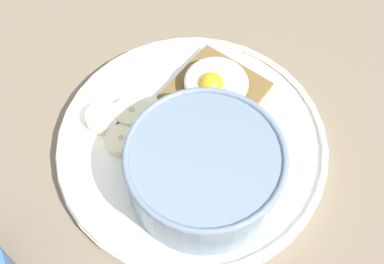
{
  "coord_description": "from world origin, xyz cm",
  "views": [
    {
      "loc": [
        6.8,
        -24.66,
        47.22
      ],
      "look_at": [
        0.0,
        0.0,
        5.0
      ],
      "focal_mm": 50.0,
      "sensor_mm": 36.0,
      "label": 1
    }
  ],
  "objects_px": {
    "oatmeal_bowl": "(205,169)",
    "banana_slice_left": "(132,114)",
    "toast_slice": "(216,92)",
    "banana_slice_back": "(103,119)",
    "banana_slice_front": "(122,141)",
    "poached_egg": "(215,83)"
  },
  "relations": [
    {
      "from": "toast_slice",
      "to": "banana_slice_back",
      "type": "bearing_deg",
      "value": -148.08
    },
    {
      "from": "toast_slice",
      "to": "poached_egg",
      "type": "relative_size",
      "value": 1.22
    },
    {
      "from": "poached_egg",
      "to": "banana_slice_back",
      "type": "bearing_deg",
      "value": -148.71
    },
    {
      "from": "toast_slice",
      "to": "poached_egg",
      "type": "height_order",
      "value": "poached_egg"
    },
    {
      "from": "banana_slice_front",
      "to": "banana_slice_back",
      "type": "height_order",
      "value": "banana_slice_back"
    },
    {
      "from": "banana_slice_left",
      "to": "banana_slice_back",
      "type": "xyz_separation_m",
      "value": [
        -0.03,
        -0.01,
        -0.0
      ]
    },
    {
      "from": "toast_slice",
      "to": "banana_slice_front",
      "type": "distance_m",
      "value": 0.11
    },
    {
      "from": "poached_egg",
      "to": "banana_slice_back",
      "type": "xyz_separation_m",
      "value": [
        -0.1,
        -0.06,
        -0.02
      ]
    },
    {
      "from": "oatmeal_bowl",
      "to": "banana_slice_front",
      "type": "xyz_separation_m",
      "value": [
        -0.09,
        0.02,
        -0.02
      ]
    },
    {
      "from": "poached_egg",
      "to": "oatmeal_bowl",
      "type": "bearing_deg",
      "value": -81.41
    },
    {
      "from": "poached_egg",
      "to": "banana_slice_back",
      "type": "distance_m",
      "value": 0.11
    },
    {
      "from": "oatmeal_bowl",
      "to": "toast_slice",
      "type": "height_order",
      "value": "oatmeal_bowl"
    },
    {
      "from": "banana_slice_front",
      "to": "banana_slice_left",
      "type": "bearing_deg",
      "value": 88.86
    },
    {
      "from": "oatmeal_bowl",
      "to": "banana_slice_front",
      "type": "relative_size",
      "value": 3.5
    },
    {
      "from": "toast_slice",
      "to": "banana_slice_back",
      "type": "relative_size",
      "value": 2.41
    },
    {
      "from": "toast_slice",
      "to": "banana_slice_front",
      "type": "height_order",
      "value": "banana_slice_front"
    },
    {
      "from": "poached_egg",
      "to": "banana_slice_left",
      "type": "height_order",
      "value": "poached_egg"
    },
    {
      "from": "poached_egg",
      "to": "banana_slice_left",
      "type": "bearing_deg",
      "value": -147.43
    },
    {
      "from": "toast_slice",
      "to": "banana_slice_back",
      "type": "xyz_separation_m",
      "value": [
        -0.1,
        -0.06,
        0.0
      ]
    },
    {
      "from": "oatmeal_bowl",
      "to": "banana_slice_left",
      "type": "distance_m",
      "value": 0.1
    },
    {
      "from": "toast_slice",
      "to": "banana_slice_front",
      "type": "xyz_separation_m",
      "value": [
        -0.07,
        -0.08,
        -0.0
      ]
    },
    {
      "from": "oatmeal_bowl",
      "to": "toast_slice",
      "type": "relative_size",
      "value": 1.29
    }
  ]
}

